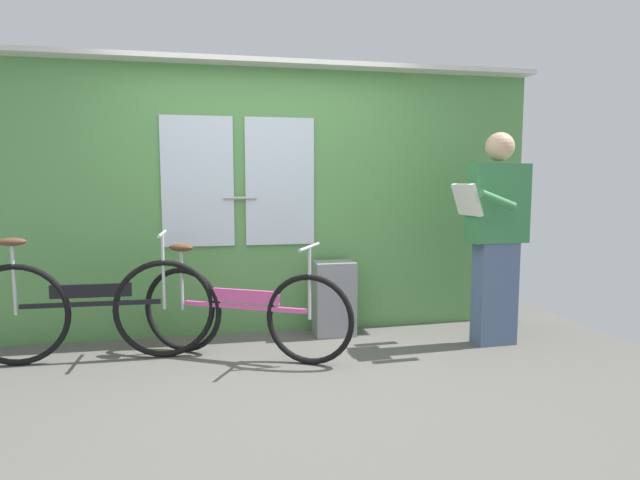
# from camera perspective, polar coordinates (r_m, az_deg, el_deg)

# --- Properties ---
(ground_plane) EXTENTS (5.94, 3.95, 0.04)m
(ground_plane) POSITION_cam_1_polar(r_m,az_deg,el_deg) (3.80, -4.29, -14.73)
(ground_plane) COLOR #56544F
(train_door_wall) EXTENTS (4.94, 0.28, 2.35)m
(train_door_wall) POSITION_cam_1_polar(r_m,az_deg,el_deg) (4.71, -6.25, 4.83)
(train_door_wall) COLOR #56934C
(train_door_wall) RESTS_ON ground_plane
(bicycle_near_door) EXTENTS (1.54, 0.87, 0.88)m
(bicycle_near_door) POSITION_cam_1_polar(r_m,az_deg,el_deg) (4.12, -8.28, -7.54)
(bicycle_near_door) COLOR black
(bicycle_near_door) RESTS_ON ground_plane
(bicycle_leaning_behind) EXTENTS (1.80, 0.44, 0.96)m
(bicycle_leaning_behind) POSITION_cam_1_polar(r_m,az_deg,el_deg) (4.34, -23.30, -6.79)
(bicycle_leaning_behind) COLOR black
(bicycle_leaning_behind) RESTS_ON ground_plane
(passenger_reading_newspaper) EXTENTS (0.58, 0.51, 1.73)m
(passenger_reading_newspaper) POSITION_cam_1_polar(r_m,az_deg,el_deg) (4.57, 18.28, 0.63)
(passenger_reading_newspaper) COLOR slate
(passenger_reading_newspaper) RESTS_ON ground_plane
(trash_bin_by_wall) EXTENTS (0.35, 0.28, 0.65)m
(trash_bin_by_wall) POSITION_cam_1_polar(r_m,az_deg,el_deg) (4.70, 1.50, -6.23)
(trash_bin_by_wall) COLOR gray
(trash_bin_by_wall) RESTS_ON ground_plane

